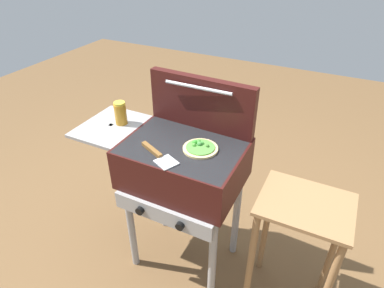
% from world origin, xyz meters
% --- Properties ---
extents(ground_plane, '(8.00, 8.00, 0.00)m').
position_xyz_m(ground_plane, '(0.00, 0.00, 0.00)').
color(ground_plane, brown).
extents(grill, '(0.96, 0.53, 0.90)m').
position_xyz_m(grill, '(-0.01, -0.00, 0.76)').
color(grill, '#38110F').
rests_on(grill, ground_plane).
extents(grill_lid_open, '(0.63, 0.09, 0.30)m').
position_xyz_m(grill_lid_open, '(0.00, 0.21, 1.05)').
color(grill_lid_open, '#38110F').
rests_on(grill_lid_open, grill).
extents(pizza_veggie, '(0.18, 0.18, 0.04)m').
position_xyz_m(pizza_veggie, '(0.10, 0.00, 0.91)').
color(pizza_veggie, '#E0C17F').
rests_on(pizza_veggie, grill).
extents(sauce_jar, '(0.07, 0.07, 0.14)m').
position_xyz_m(sauce_jar, '(-0.43, 0.04, 0.97)').
color(sauce_jar, '#B77A1E').
rests_on(sauce_jar, grill).
extents(spatula, '(0.26, 0.16, 0.02)m').
position_xyz_m(spatula, '(-0.07, -0.15, 0.91)').
color(spatula, '#B7BABF').
rests_on(spatula, grill).
extents(prep_table, '(0.44, 0.36, 0.76)m').
position_xyz_m(prep_table, '(0.66, 0.00, 0.54)').
color(prep_table, olive).
rests_on(prep_table, ground_plane).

